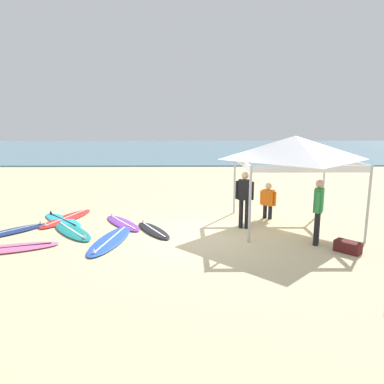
{
  "coord_description": "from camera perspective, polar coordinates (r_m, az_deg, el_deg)",
  "views": [
    {
      "loc": [
        -0.26,
        -9.48,
        3.12
      ],
      "look_at": [
        -0.14,
        1.32,
        1.0
      ],
      "focal_mm": 32.98,
      "sensor_mm": 36.0,
      "label": 1
    }
  ],
  "objects": [
    {
      "name": "ground_plane",
      "position": [
        9.99,
        0.9,
        -7.1
      ],
      "size": [
        80.0,
        80.0,
        0.0
      ],
      "primitive_type": "plane",
      "color": "beige"
    },
    {
      "name": "sea",
      "position": [
        43.55,
        -0.3,
        7.05
      ],
      "size": [
        80.0,
        36.0,
        0.1
      ],
      "primitive_type": "cube",
      "color": "#568499",
      "rests_on": "ground"
    },
    {
      "name": "surfboard_purple",
      "position": [
        11.32,
        -11.16,
        -4.92
      ],
      "size": [
        1.65,
        2.08,
        0.19
      ],
      "color": "purple",
      "rests_on": "ground"
    },
    {
      "name": "canopy_tent",
      "position": [
        10.98,
        16.24,
        6.85
      ],
      "size": [
        3.23,
        3.23,
        2.75
      ],
      "color": "#B7B7BC",
      "rests_on": "ground"
    },
    {
      "name": "person_green",
      "position": [
        9.6,
        19.74,
        -2.38
      ],
      "size": [
        0.36,
        0.5,
        1.71
      ],
      "color": "black",
      "rests_on": "ground"
    },
    {
      "name": "surfboard_navy",
      "position": [
        11.53,
        -27.09,
        -5.66
      ],
      "size": [
        1.81,
        2.0,
        0.19
      ],
      "color": "navy",
      "rests_on": "ground"
    },
    {
      "name": "surfboard_black",
      "position": [
        10.43,
        -6.29,
        -6.16
      ],
      "size": [
        1.39,
        1.94,
        0.19
      ],
      "color": "black",
      "rests_on": "ground"
    },
    {
      "name": "surfboard_pink",
      "position": [
        10.05,
        -28.11,
        -8.12
      ],
      "size": [
        2.65,
        1.48,
        0.19
      ],
      "color": "pink",
      "rests_on": "ground"
    },
    {
      "name": "person_black",
      "position": [
        10.57,
        8.48,
        -0.66
      ],
      "size": [
        0.52,
        0.33,
        1.71
      ],
      "color": "black",
      "rests_on": "ground"
    },
    {
      "name": "surfboard_red",
      "position": [
        12.34,
        -19.63,
        -4.03
      ],
      "size": [
        1.41,
        2.57,
        0.19
      ],
      "color": "red",
      "rests_on": "ground"
    },
    {
      "name": "surfboard_teal",
      "position": [
        10.85,
        -18.8,
        -6.01
      ],
      "size": [
        1.91,
        2.21,
        0.19
      ],
      "color": "#19847F",
      "rests_on": "ground"
    },
    {
      "name": "gear_bag_near_tent",
      "position": [
        9.53,
        23.88,
        -8.1
      ],
      "size": [
        0.65,
        0.65,
        0.28
      ],
      "primitive_type": "cube",
      "rotation": [
        0.0,
        0.0,
        2.33
      ],
      "color": "#4C1919",
      "rests_on": "ground"
    },
    {
      "name": "person_orange",
      "position": [
        11.86,
        12.19,
        -1.14
      ],
      "size": [
        0.48,
        0.38,
        1.2
      ],
      "color": "black",
      "rests_on": "ground"
    },
    {
      "name": "surfboard_cyan",
      "position": [
        12.16,
        -20.22,
        -4.29
      ],
      "size": [
        2.02,
        2.13,
        0.19
      ],
      "color": "#23B2CC",
      "rests_on": "ground"
    },
    {
      "name": "surfboard_blue",
      "position": [
        9.77,
        -13.03,
        -7.59
      ],
      "size": [
        1.11,
        2.65,
        0.19
      ],
      "color": "blue",
      "rests_on": "ground"
    }
  ]
}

